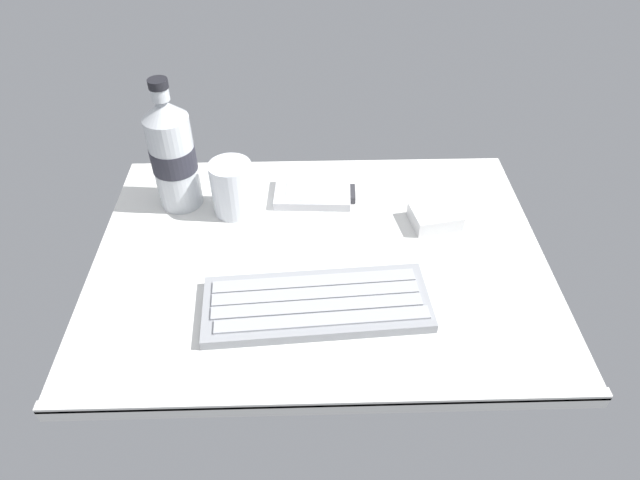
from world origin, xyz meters
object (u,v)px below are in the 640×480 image
(handheld_device, at_px, (314,193))
(juice_cup, at_px, (232,190))
(keyboard, at_px, (317,304))
(water_bottle, at_px, (173,154))
(charger_block, at_px, (435,217))

(handheld_device, distance_m, juice_cup, 0.13)
(keyboard, relative_size, water_bottle, 1.43)
(juice_cup, bearing_deg, charger_block, -7.45)
(keyboard, xyz_separation_m, water_bottle, (-0.21, 0.23, 0.08))
(keyboard, bearing_deg, charger_block, 42.18)
(keyboard, bearing_deg, water_bottle, 132.43)
(keyboard, height_order, water_bottle, water_bottle)
(charger_block, bearing_deg, water_bottle, 170.82)
(handheld_device, relative_size, water_bottle, 0.63)
(juice_cup, relative_size, charger_block, 1.21)
(handheld_device, bearing_deg, juice_cup, -166.11)
(water_bottle, height_order, charger_block, water_bottle)
(charger_block, bearing_deg, juice_cup, 172.55)
(juice_cup, xyz_separation_m, charger_block, (0.31, -0.04, -0.03))
(juice_cup, distance_m, water_bottle, 0.10)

